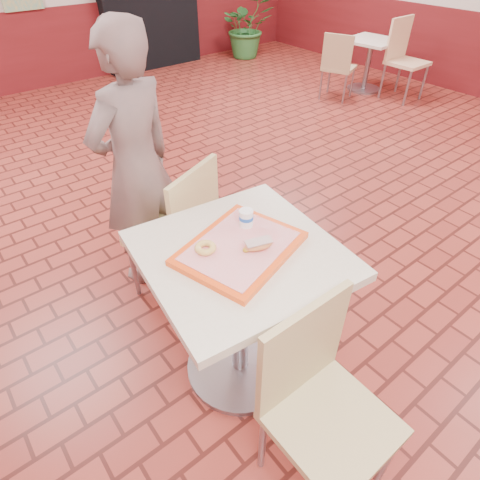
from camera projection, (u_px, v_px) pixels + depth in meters
room_shell at (366, 22)px, 2.26m from camera, size 8.01×10.01×3.01m
wainscot_band at (338, 178)px, 2.88m from camera, size 8.00×10.00×1.00m
main_table at (240, 296)px, 1.88m from camera, size 0.81×0.81×0.85m
chair_main_front at (319, 398)px, 1.54m from camera, size 0.43×0.43×0.93m
chair_main_back at (181, 228)px, 2.37m from camera, size 0.57×0.57×0.94m
customer at (136, 167)px, 2.37m from camera, size 0.67×0.53×1.62m
serving_tray at (240, 248)px, 1.70m from camera, size 0.50×0.39×0.03m
ring_donut at (205, 248)px, 1.66m from camera, size 0.10×0.10×0.03m
long_john_donut at (258, 245)px, 1.66m from camera, size 0.14×0.10×0.04m
paper_cup at (246, 218)px, 1.77m from camera, size 0.06×0.06×0.08m
second_table at (369, 56)px, 5.56m from camera, size 0.64×0.64×0.67m
chair_second_left at (338, 64)px, 5.24m from camera, size 0.50×0.50×0.83m
chair_second_front at (403, 55)px, 5.27m from camera, size 0.46×0.46×0.98m
potted_plant at (247, 27)px, 6.90m from camera, size 1.12×1.06×0.98m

